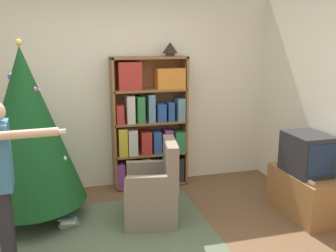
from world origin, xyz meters
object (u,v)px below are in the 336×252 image
Objects in this scene: christmas_tree at (26,127)px; armchair at (154,194)px; television at (307,154)px; standing_person at (2,174)px; table_lamp at (170,48)px; bookshelf at (150,126)px.

armchair is (1.30, -0.42, -0.74)m from christmas_tree.
christmas_tree is (-3.00, 0.72, 0.34)m from television.
standing_person is at bearing -60.43° from armchair.
standing_person is 7.51× the size of table_lamp.
table_lamp is at bearing 132.85° from television.
bookshelf is 2.00m from television.
table_lamp is (1.90, 1.53, 0.98)m from standing_person.
christmas_tree is at bearing -98.07° from armchair.
christmas_tree is at bearing 166.50° from television.
armchair is (-0.19, -1.02, -0.52)m from bookshelf.
christmas_tree reaches higher than television.
bookshelf reaches higher than standing_person.
bookshelf is at bearing 179.02° from armchair.
table_lamp is (1.78, 0.60, 0.80)m from christmas_tree.
table_lamp reaches higher than standing_person.
standing_person is at bearing -176.14° from television.
christmas_tree is 2.16× the size of armchair.
armchair is at bearing 105.79° from standing_person.
standing_person is (-0.13, -0.93, -0.18)m from christmas_tree.
christmas_tree reaches higher than armchair.
christmas_tree is 1.56m from armchair.
bookshelf is 1.17× the size of standing_person.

